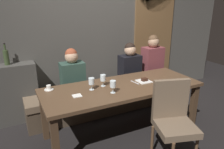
{
  "coord_description": "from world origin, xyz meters",
  "views": [
    {
      "loc": [
        -1.37,
        -2.42,
        1.84
      ],
      "look_at": [
        -0.04,
        0.24,
        0.84
      ],
      "focal_mm": 34.67,
      "sensor_mm": 36.0,
      "label": 1
    }
  ],
  "objects": [
    {
      "name": "diner_far_end",
      "position": [
        1.0,
        0.67,
        0.85
      ],
      "size": [
        0.36,
        0.24,
        0.84
      ],
      "color": "brown",
      "rests_on": "banquette_bench"
    },
    {
      "name": "chair_near_side",
      "position": [
        0.29,
        -0.72,
        0.56
      ],
      "size": [
        0.55,
        0.55,
        0.98
      ],
      "color": "brown",
      "rests_on": "ground"
    },
    {
      "name": "wine_glass_far_left",
      "position": [
        -0.22,
        -0.16,
        0.86
      ],
      "size": [
        0.08,
        0.08,
        0.16
      ],
      "color": "silver",
      "rests_on": "dining_table"
    },
    {
      "name": "folded_napkin",
      "position": [
        -0.67,
        -0.05,
        0.74
      ],
      "size": [
        0.11,
        0.1,
        0.01
      ],
      "primitive_type": "cube",
      "rotation": [
        0.0,
        0.0,
        -0.04
      ],
      "color": "silver",
      "rests_on": "dining_table"
    },
    {
      "name": "ground",
      "position": [
        0.0,
        0.0,
        0.0
      ],
      "size": [
        9.0,
        9.0,
        0.0
      ],
      "primitive_type": "plane",
      "color": "black"
    },
    {
      "name": "wine_glass_near_right",
      "position": [
        -0.43,
        0.06,
        0.86
      ],
      "size": [
        0.08,
        0.08,
        0.16
      ],
      "color": "silver",
      "rests_on": "dining_table"
    },
    {
      "name": "dining_table",
      "position": [
        0.0,
        0.0,
        0.65
      ],
      "size": [
        2.2,
        0.84,
        0.74
      ],
      "color": "#493422",
      "rests_on": "ground"
    },
    {
      "name": "diner_bearded",
      "position": [
        0.52,
        0.68,
        0.8
      ],
      "size": [
        0.36,
        0.24,
        0.74
      ],
      "color": "black",
      "rests_on": "banquette_bench"
    },
    {
      "name": "back_counter",
      "position": [
        -1.55,
        1.04,
        0.47
      ],
      "size": [
        1.1,
        0.28,
        0.95
      ],
      "primitive_type": "cube",
      "color": "#413E3A",
      "rests_on": "ground"
    },
    {
      "name": "banquette_bench",
      "position": [
        0.0,
        0.7,
        0.23
      ],
      "size": [
        2.5,
        0.44,
        0.45
      ],
      "color": "#4A3C2E",
      "rests_on": "ground"
    },
    {
      "name": "arched_door",
      "position": [
        1.35,
        1.15,
        1.36
      ],
      "size": [
        0.9,
        0.05,
        2.55
      ],
      "color": "brown",
      "rests_on": "ground"
    },
    {
      "name": "diner_redhead",
      "position": [
        -0.5,
        0.7,
        0.79
      ],
      "size": [
        0.36,
        0.24,
        0.73
      ],
      "color": "#2D473D",
      "rests_on": "banquette_bench"
    },
    {
      "name": "espresso_cup",
      "position": [
        -0.94,
        0.31,
        0.77
      ],
      "size": [
        0.12,
        0.12,
        0.06
      ],
      "color": "white",
      "rests_on": "dining_table"
    },
    {
      "name": "wine_glass_center_front",
      "position": [
        -0.24,
        0.11,
        0.86
      ],
      "size": [
        0.08,
        0.08,
        0.16
      ],
      "color": "silver",
      "rests_on": "dining_table"
    },
    {
      "name": "wine_bottle_pale_label",
      "position": [
        -1.38,
        1.04,
        1.07
      ],
      "size": [
        0.08,
        0.08,
        0.33
      ],
      "color": "#384728",
      "rests_on": "back_counter"
    },
    {
      "name": "fork_on_table",
      "position": [
        0.22,
        0.03,
        0.74
      ],
      "size": [
        0.04,
        0.17,
        0.01
      ],
      "primitive_type": "cube",
      "rotation": [
        0.0,
        0.0,
        0.16
      ],
      "color": "silver",
      "rests_on": "dining_table"
    },
    {
      "name": "dessert_plate",
      "position": [
        0.36,
        0.01,
        0.75
      ],
      "size": [
        0.19,
        0.19,
        0.05
      ],
      "color": "white",
      "rests_on": "dining_table"
    },
    {
      "name": "back_wall_tiled",
      "position": [
        0.0,
        1.22,
        1.5
      ],
      "size": [
        6.0,
        0.12,
        3.0
      ],
      "primitive_type": "cube",
      "color": "#4C4944",
      "rests_on": "ground"
    }
  ]
}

